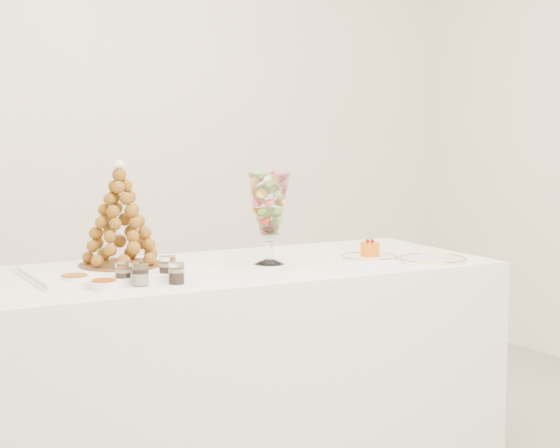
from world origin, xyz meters
TOP-DOWN VIEW (x-y plane):
  - buffet_table at (-0.11, 0.28)m, footprint 2.08×0.90m
  - lace_tray at (-0.50, 0.34)m, footprint 0.62×0.47m
  - macaron_vase at (0.08, 0.26)m, footprint 0.16×0.16m
  - cake_plate at (0.48, 0.17)m, footprint 0.23×0.23m
  - spare_plate at (0.66, 0.00)m, footprint 0.27×0.27m
  - verrine_a at (-0.55, 0.14)m, footprint 0.06×0.06m
  - verrine_b at (-0.48, 0.15)m, footprint 0.06×0.06m
  - verrine_c at (-0.38, 0.16)m, footprint 0.06×0.06m
  - verrine_d at (-0.51, 0.08)m, footprint 0.07×0.07m
  - verrine_e at (-0.40, 0.05)m, footprint 0.06×0.06m
  - ramekin_back at (-0.69, 0.20)m, footprint 0.10×0.10m
  - ramekin_front at (-0.64, 0.07)m, footprint 0.09×0.09m
  - croquembouche at (-0.46, 0.39)m, footprint 0.30×0.30m
  - mousse_cake at (0.49, 0.18)m, footprint 0.08×0.08m

SIDE VIEW (x-z plane):
  - buffet_table at x=-0.11m, z-range 0.00..0.78m
  - cake_plate at x=0.48m, z-range 0.78..0.79m
  - spare_plate at x=0.66m, z-range 0.78..0.79m
  - lace_tray at x=-0.50m, z-range 0.78..0.80m
  - ramekin_front at x=-0.64m, z-range 0.78..0.81m
  - ramekin_back at x=-0.69m, z-range 0.78..0.81m
  - verrine_b at x=-0.48m, z-range 0.78..0.85m
  - verrine_a at x=-0.55m, z-range 0.78..0.85m
  - verrine_e at x=-0.40m, z-range 0.78..0.85m
  - mousse_cake at x=0.49m, z-range 0.78..0.85m
  - verrine_d at x=-0.51m, z-range 0.78..0.86m
  - verrine_c at x=-0.38m, z-range 0.78..0.86m
  - croquembouche at x=-0.46m, z-range 0.79..1.17m
  - macaron_vase at x=0.08m, z-range 0.83..1.17m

